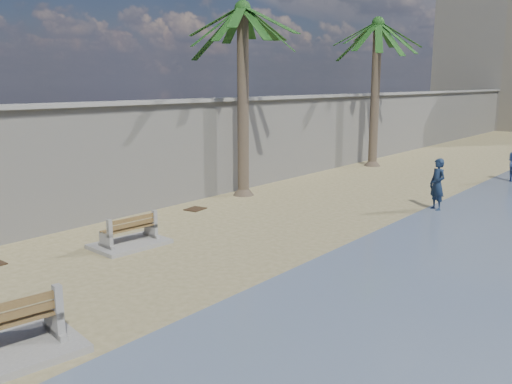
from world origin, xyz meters
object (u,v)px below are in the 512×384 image
Objects in this scene: palm_mid at (243,11)px; palm_back at (378,25)px; bench_near at (1,333)px; person_a at (438,181)px; bench_far at (129,233)px.

palm_mid is 0.96× the size of palm_back.
bench_near is 14.03m from person_a.
bench_near is at bearing -65.54° from person_a.
palm_mid is at bearing 105.48° from bench_far.
palm_back reaches higher than bench_near.
palm_back is 11.45m from person_a.
palm_mid is 9.77m from palm_back.
bench_far is 0.25× the size of palm_back.
palm_back is (-4.73, 21.52, 6.51)m from bench_near.
palm_mid reaches higher than person_a.
person_a is (4.68, 9.00, 0.65)m from bench_far.
palm_back is at bearing 159.86° from person_a.
person_a is (1.48, 13.94, 0.58)m from bench_near.
palm_mid is (-1.89, 6.82, 6.31)m from bench_far.
person_a is (6.57, 2.18, -5.66)m from palm_mid.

